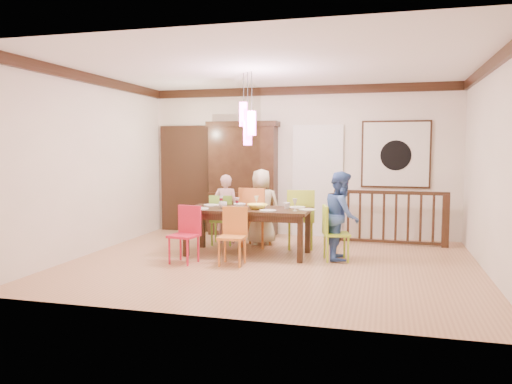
% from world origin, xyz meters
% --- Properties ---
extents(floor, '(6.00, 6.00, 0.00)m').
position_xyz_m(floor, '(0.00, 0.00, 0.00)').
color(floor, '#AC7853').
rests_on(floor, ground).
extents(ceiling, '(6.00, 6.00, 0.00)m').
position_xyz_m(ceiling, '(0.00, 0.00, 2.90)').
color(ceiling, white).
rests_on(ceiling, wall_back).
extents(wall_back, '(6.00, 0.00, 6.00)m').
position_xyz_m(wall_back, '(0.00, 2.50, 1.45)').
color(wall_back, beige).
rests_on(wall_back, floor).
extents(wall_left, '(0.00, 5.00, 5.00)m').
position_xyz_m(wall_left, '(-3.00, 0.00, 1.45)').
color(wall_left, beige).
rests_on(wall_left, floor).
extents(wall_right, '(0.00, 5.00, 5.00)m').
position_xyz_m(wall_right, '(3.00, 0.00, 1.45)').
color(wall_right, beige).
rests_on(wall_right, floor).
extents(crown_molding, '(6.00, 5.00, 0.16)m').
position_xyz_m(crown_molding, '(0.00, 0.00, 2.82)').
color(crown_molding, black).
rests_on(crown_molding, wall_back).
extents(panel_door, '(1.04, 0.07, 2.24)m').
position_xyz_m(panel_door, '(-2.40, 2.45, 1.05)').
color(panel_door, black).
rests_on(panel_door, wall_back).
extents(white_doorway, '(0.97, 0.05, 2.22)m').
position_xyz_m(white_doorway, '(0.35, 2.46, 1.05)').
color(white_doorway, silver).
rests_on(white_doorway, wall_back).
extents(painting, '(1.25, 0.06, 1.25)m').
position_xyz_m(painting, '(1.80, 2.46, 1.60)').
color(painting, black).
rests_on(painting, wall_back).
extents(pendant_cluster, '(0.27, 0.21, 1.14)m').
position_xyz_m(pendant_cluster, '(-0.50, 0.49, 2.11)').
color(pendant_cluster, '#FF4CC2').
rests_on(pendant_cluster, ceiling).
extents(dining_table, '(1.99, 0.91, 0.75)m').
position_xyz_m(dining_table, '(-0.50, 0.49, 0.66)').
color(dining_table, black).
rests_on(dining_table, floor).
extents(chair_far_left, '(0.45, 0.45, 0.89)m').
position_xyz_m(chair_far_left, '(-1.16, 1.20, 0.51)').
color(chair_far_left, '#79B637').
rests_on(chair_far_left, floor).
extents(chair_far_mid, '(0.51, 0.51, 1.04)m').
position_xyz_m(chair_far_mid, '(-0.54, 1.18, 0.59)').
color(chair_far_mid, '#B96027').
rests_on(chair_far_mid, floor).
extents(chair_far_right, '(0.54, 0.54, 1.02)m').
position_xyz_m(chair_far_right, '(0.23, 1.21, 0.58)').
color(chair_far_right, '#9EB528').
rests_on(chair_far_right, floor).
extents(chair_near_left, '(0.44, 0.44, 0.85)m').
position_xyz_m(chair_near_left, '(-1.26, -0.34, 0.49)').
color(chair_near_left, red).
rests_on(chair_near_left, floor).
extents(chair_near_mid, '(0.39, 0.39, 0.84)m').
position_xyz_m(chair_near_mid, '(-0.53, -0.26, 0.48)').
color(chair_near_mid, orange).
rests_on(chair_near_mid, floor).
extents(chair_end_right, '(0.47, 0.47, 0.85)m').
position_xyz_m(chair_end_right, '(0.92, 0.41, 0.48)').
color(chair_end_right, '#A3CE27').
rests_on(chair_end_right, floor).
extents(china_hutch, '(1.41, 0.46, 2.23)m').
position_xyz_m(china_hutch, '(-1.10, 2.30, 1.12)').
color(china_hutch, black).
rests_on(china_hutch, floor).
extents(balustrade, '(1.99, 0.14, 0.96)m').
position_xyz_m(balustrade, '(1.71, 1.95, 0.50)').
color(balustrade, black).
rests_on(balustrade, floor).
extents(person_far_left, '(0.48, 0.34, 1.24)m').
position_xyz_m(person_far_left, '(-1.14, 1.33, 0.62)').
color(person_far_left, '#D2A0A1').
rests_on(person_far_left, floor).
extents(person_far_mid, '(0.75, 0.59, 1.35)m').
position_xyz_m(person_far_mid, '(-0.50, 1.38, 0.67)').
color(person_far_mid, '#C0B491').
rests_on(person_far_mid, floor).
extents(person_end_right, '(0.58, 0.71, 1.36)m').
position_xyz_m(person_end_right, '(0.99, 0.53, 0.68)').
color(person_end_right, '#3D61AD').
rests_on(person_end_right, floor).
extents(serving_bowl, '(0.42, 0.42, 0.08)m').
position_xyz_m(serving_bowl, '(-0.33, 0.45, 0.79)').
color(serving_bowl, '#F2E744').
rests_on(serving_bowl, dining_table).
extents(small_bowl, '(0.23, 0.23, 0.06)m').
position_xyz_m(small_bowl, '(-0.67, 0.61, 0.78)').
color(small_bowl, white).
rests_on(small_bowl, dining_table).
extents(cup_left, '(0.14, 0.14, 0.11)m').
position_xyz_m(cup_left, '(-0.89, 0.41, 0.80)').
color(cup_left, silver).
rests_on(cup_left, dining_table).
extents(cup_right, '(0.11, 0.11, 0.10)m').
position_xyz_m(cup_right, '(0.12, 0.58, 0.80)').
color(cup_right, silver).
rests_on(cup_right, dining_table).
extents(plate_far_left, '(0.26, 0.26, 0.01)m').
position_xyz_m(plate_far_left, '(-1.21, 0.73, 0.76)').
color(plate_far_left, white).
rests_on(plate_far_left, dining_table).
extents(plate_far_mid, '(0.26, 0.26, 0.01)m').
position_xyz_m(plate_far_mid, '(-0.47, 0.84, 0.76)').
color(plate_far_mid, white).
rests_on(plate_far_mid, dining_table).
extents(plate_far_right, '(0.26, 0.26, 0.01)m').
position_xyz_m(plate_far_right, '(0.25, 0.79, 0.76)').
color(plate_far_right, white).
rests_on(plate_far_right, dining_table).
extents(plate_near_left, '(0.26, 0.26, 0.01)m').
position_xyz_m(plate_near_left, '(-1.20, 0.22, 0.76)').
color(plate_near_left, white).
rests_on(plate_near_left, dining_table).
extents(plate_near_mid, '(0.26, 0.26, 0.01)m').
position_xyz_m(plate_near_mid, '(-0.11, 0.25, 0.76)').
color(plate_near_mid, white).
rests_on(plate_near_mid, dining_table).
extents(plate_end_right, '(0.26, 0.26, 0.01)m').
position_xyz_m(plate_end_right, '(0.46, 0.52, 0.76)').
color(plate_end_right, white).
rests_on(plate_end_right, dining_table).
extents(wine_glass_a, '(0.08, 0.08, 0.19)m').
position_xyz_m(wine_glass_a, '(-0.98, 0.58, 0.84)').
color(wine_glass_a, '#590C19').
rests_on(wine_glass_a, dining_table).
extents(wine_glass_b, '(0.08, 0.08, 0.19)m').
position_xyz_m(wine_glass_b, '(-0.40, 0.65, 0.84)').
color(wine_glass_b, silver).
rests_on(wine_glass_b, dining_table).
extents(wine_glass_c, '(0.08, 0.08, 0.19)m').
position_xyz_m(wine_glass_c, '(-0.62, 0.30, 0.84)').
color(wine_glass_c, '#590C19').
rests_on(wine_glass_c, dining_table).
extents(wine_glass_d, '(0.08, 0.08, 0.19)m').
position_xyz_m(wine_glass_d, '(0.29, 0.36, 0.84)').
color(wine_glass_d, silver).
rests_on(wine_glass_d, dining_table).
extents(napkin, '(0.18, 0.14, 0.01)m').
position_xyz_m(napkin, '(-0.58, 0.08, 0.76)').
color(napkin, '#D83359').
rests_on(napkin, dining_table).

